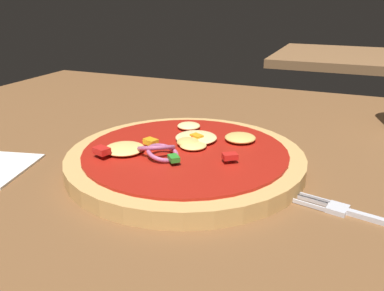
% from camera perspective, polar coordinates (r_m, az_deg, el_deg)
% --- Properties ---
extents(dining_table, '(1.15, 0.98, 0.03)m').
position_cam_1_polar(dining_table, '(0.45, 0.94, -6.74)').
color(dining_table, brown).
rests_on(dining_table, ground).
extents(pizza, '(0.28, 0.28, 0.04)m').
position_cam_1_polar(pizza, '(0.48, -0.96, -1.74)').
color(pizza, tan).
rests_on(pizza, dining_table).
extents(fork, '(0.17, 0.05, 0.00)m').
position_cam_1_polar(fork, '(0.40, 24.79, -9.56)').
color(fork, silver).
rests_on(fork, dining_table).
extents(background_table, '(0.65, 0.45, 0.03)m').
position_cam_1_polar(background_table, '(1.48, 24.59, 10.94)').
color(background_table, brown).
rests_on(background_table, ground).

